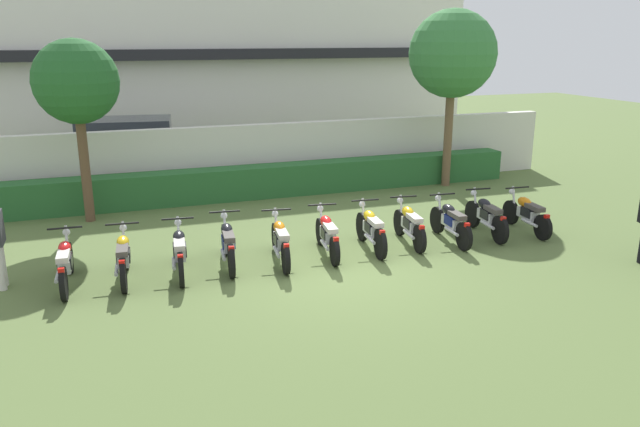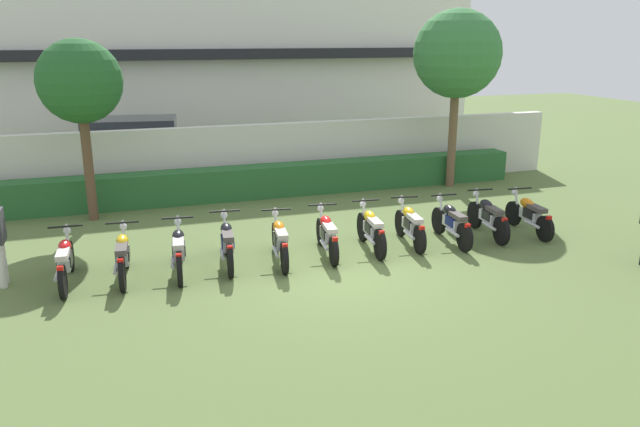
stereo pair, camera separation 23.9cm
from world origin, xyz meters
TOP-DOWN VIEW (x-y plane):
  - ground at (0.00, 0.00)m, footprint 60.00×60.00m
  - building at (0.00, 15.10)m, footprint 19.84×6.50m
  - compound_wall at (0.00, 6.69)m, footprint 18.85×0.30m
  - hedge_row at (0.00, 5.99)m, footprint 15.08×0.70m
  - parked_car at (-3.21, 9.41)m, footprint 4.71×2.58m
  - tree_near_inspector at (-4.50, 5.10)m, footprint 1.93×1.93m
  - tree_far_side at (5.50, 5.45)m, footprint 2.48×2.48m
  - motorcycle_in_row_0 at (-4.89, 0.94)m, footprint 0.60×1.92m
  - motorcycle_in_row_1 at (-3.90, 0.87)m, footprint 0.60×1.82m
  - motorcycle_in_row_2 at (-2.90, 0.82)m, footprint 0.60×1.88m
  - motorcycle_in_row_3 at (-1.97, 0.97)m, footprint 0.60×1.93m
  - motorcycle_in_row_4 at (-0.96, 0.82)m, footprint 0.60×1.89m
  - motorcycle_in_row_5 at (0.05, 0.92)m, footprint 0.60×1.88m
  - motorcycle_in_row_6 at (1.02, 0.91)m, footprint 0.60×1.84m
  - motorcycle_in_row_7 at (1.95, 0.98)m, footprint 0.60×1.79m
  - motorcycle_in_row_8 at (2.86, 0.83)m, footprint 0.60×1.85m
  - motorcycle_in_row_9 at (3.84, 0.94)m, footprint 0.60×1.89m
  - motorcycle_in_row_10 at (4.85, 0.84)m, footprint 0.60×1.83m

SIDE VIEW (x-z plane):
  - ground at x=0.00m, z-range 0.00..0.00m
  - hedge_row at x=0.00m, z-range 0.00..0.86m
  - motorcycle_in_row_10 at x=4.85m, z-range -0.03..0.91m
  - motorcycle_in_row_5 at x=0.05m, z-range -0.03..0.91m
  - motorcycle_in_row_0 at x=-4.89m, z-range -0.03..0.92m
  - motorcycle_in_row_7 at x=1.95m, z-range -0.03..0.92m
  - motorcycle_in_row_8 at x=2.86m, z-range -0.03..0.93m
  - motorcycle_in_row_4 at x=-0.96m, z-range -0.03..0.93m
  - motorcycle_in_row_1 at x=-3.90m, z-range -0.03..0.94m
  - motorcycle_in_row_9 at x=3.84m, z-range -0.03..0.94m
  - motorcycle_in_row_6 at x=1.02m, z-range -0.03..0.94m
  - motorcycle_in_row_2 at x=-2.90m, z-range -0.03..0.94m
  - motorcycle_in_row_3 at x=-1.97m, z-range -0.03..0.95m
  - parked_car at x=-3.21m, z-range -0.01..1.88m
  - compound_wall at x=0.00m, z-range 0.00..1.91m
  - tree_near_inspector at x=-4.50m, z-range 1.13..5.40m
  - building at x=0.00m, z-range 0.00..7.00m
  - tree_far_side at x=5.50m, z-range 1.26..6.32m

